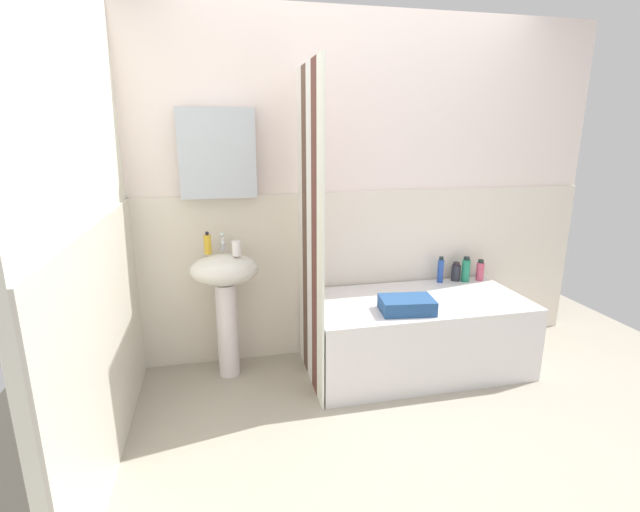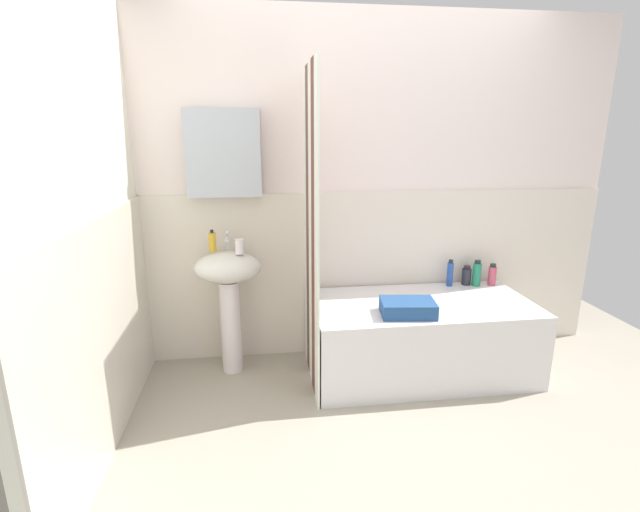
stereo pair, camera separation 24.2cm
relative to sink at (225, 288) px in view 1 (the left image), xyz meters
The scene contains 14 objects.
ground_plane 1.55m from the sink, 46.97° to the right, with size 4.80×5.60×0.04m, color #A39A89.
wall_back_tiled 1.07m from the sink, 14.58° to the left, with size 3.60×0.18×2.40m.
wall_left_tiled 1.04m from the sink, 131.64° to the right, with size 0.07×1.81×2.40m.
sink is the anchor object (origin of this frame).
faucet 0.30m from the sink, 90.00° to the left, with size 0.03×0.12×0.12m.
soap_dispenser 0.31m from the sink, 155.41° to the left, with size 0.05×0.05×0.15m.
toothbrush_cup 0.29m from the sink, 24.80° to the right, with size 0.06×0.06×0.10m, color silver.
bathtub 1.35m from the sink, ahead, with size 1.47×0.75×0.51m, color silver.
shower_curtain 0.68m from the sink, 19.11° to the right, with size 0.01×0.75×2.00m.
lotion_bottle 1.92m from the sink, ahead, with size 0.06×0.06×0.16m.
conditioner_bottle 1.80m from the sink, ahead, with size 0.06×0.06×0.19m.
body_wash_bottle 1.74m from the sink, ahead, with size 0.07×0.07×0.15m.
shampoo_bottle 1.60m from the sink, ahead, with size 0.05×0.05×0.20m.
towel_folded 1.18m from the sink, 19.00° to the right, with size 0.33×0.22×0.09m, color navy.
Camera 1 is at (-0.98, -1.89, 1.61)m, focal length 25.87 mm.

